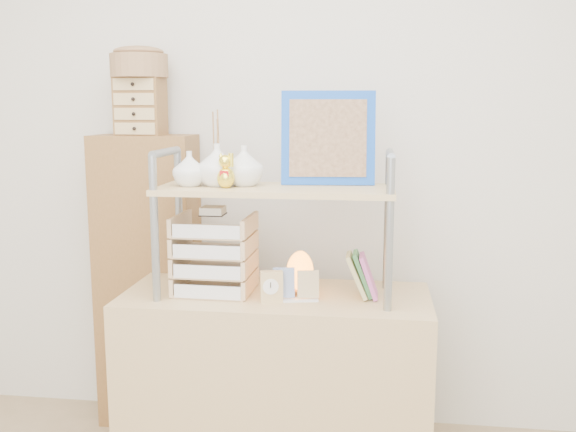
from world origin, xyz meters
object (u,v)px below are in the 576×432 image
object	(u,v)px
desk	(276,384)
cabinet	(149,281)
salt_lamp	(300,272)
letter_tray	(214,258)

from	to	relation	value
desk	cabinet	distance (m)	0.81
salt_lamp	desk	bearing A→B (deg)	-171.60
cabinet	letter_tray	world-z (taller)	cabinet
desk	letter_tray	bearing A→B (deg)	-178.00
cabinet	salt_lamp	bearing A→B (deg)	-25.99
cabinet	salt_lamp	world-z (taller)	cabinet
desk	salt_lamp	xyz separation A→B (m)	(0.09, 0.01, 0.46)
desk	cabinet	xyz separation A→B (m)	(-0.65, 0.37, 0.30)
salt_lamp	cabinet	bearing A→B (deg)	154.54
desk	cabinet	bearing A→B (deg)	150.51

